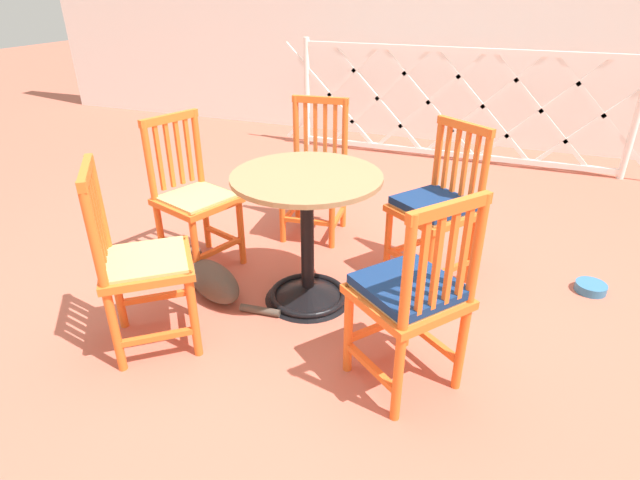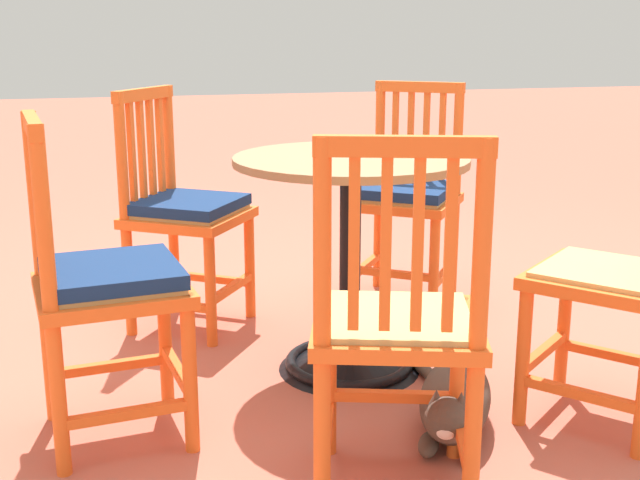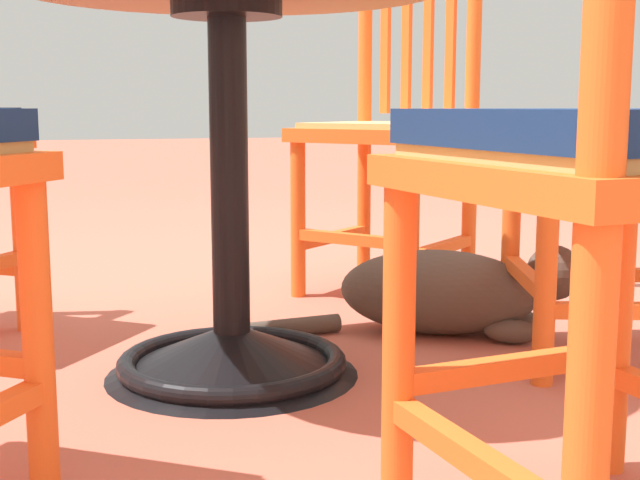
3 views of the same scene
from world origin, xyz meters
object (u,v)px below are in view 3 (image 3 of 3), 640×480
cafe_table (230,227)px  tabby_cat (454,293)px  orange_chair_tucked_in (392,134)px  orange_chair_near_fence (631,164)px  orange_chair_by_planter (633,144)px

cafe_table → tabby_cat: cafe_table is taller
cafe_table → orange_chair_tucked_in: size_ratio=0.83×
orange_chair_tucked_in → tabby_cat: bearing=85.8°
orange_chair_tucked_in → cafe_table: bearing=47.3°
orange_chair_near_fence → tabby_cat: orange_chair_near_fence is taller
cafe_table → orange_chair_near_fence: orange_chair_near_fence is taller
tabby_cat → orange_chair_near_fence: bearing=74.4°
orange_chair_by_planter → orange_chair_tucked_in: bearing=-74.4°
orange_chair_by_planter → orange_chair_near_fence: same height
tabby_cat → orange_chair_tucked_in: bearing=-94.2°
orange_chair_tucked_in → orange_chair_near_fence: bearing=78.2°
orange_chair_by_planter → tabby_cat: (0.24, -0.27, -0.34)m
cafe_table → orange_chair_by_planter: (-0.78, 0.13, 0.15)m
orange_chair_by_planter → orange_chair_near_fence: size_ratio=1.00×
orange_chair_by_planter → tabby_cat: bearing=-48.2°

